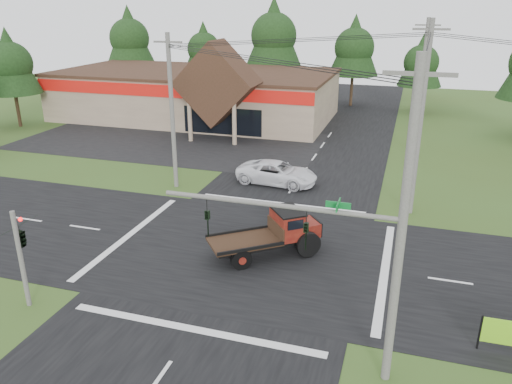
% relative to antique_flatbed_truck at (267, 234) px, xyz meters
% --- Properties ---
extents(ground, '(120.00, 120.00, 0.00)m').
position_rel_antique_flatbed_truck_xyz_m(ground, '(-1.03, 0.06, -1.21)').
color(ground, '#384D1B').
rests_on(ground, ground).
extents(road_ns, '(12.00, 120.00, 0.02)m').
position_rel_antique_flatbed_truck_xyz_m(road_ns, '(-1.03, 0.06, -1.20)').
color(road_ns, black).
rests_on(road_ns, ground).
extents(road_ew, '(120.00, 12.00, 0.02)m').
position_rel_antique_flatbed_truck_xyz_m(road_ew, '(-1.03, 0.06, -1.20)').
color(road_ew, black).
rests_on(road_ew, ground).
extents(parking_apron, '(28.00, 14.00, 0.02)m').
position_rel_antique_flatbed_truck_xyz_m(parking_apron, '(-15.03, 19.06, -1.19)').
color(parking_apron, black).
rests_on(parking_apron, ground).
extents(cvs_building, '(30.40, 18.20, 9.19)m').
position_rel_antique_flatbed_truck_xyz_m(cvs_building, '(-16.73, 29.63, 1.57)').
color(cvs_building, '#8C745F').
rests_on(cvs_building, ground).
extents(traffic_signal_mast, '(8.12, 0.24, 7.00)m').
position_rel_antique_flatbed_truck_xyz_m(traffic_signal_mast, '(4.79, -7.44, 3.22)').
color(traffic_signal_mast, '#595651').
rests_on(traffic_signal_mast, ground).
extents(traffic_signal_corner, '(0.53, 2.48, 4.40)m').
position_rel_antique_flatbed_truck_xyz_m(traffic_signal_corner, '(-8.53, -7.26, 2.32)').
color(traffic_signal_corner, '#595651').
rests_on(traffic_signal_corner, ground).
extents(utility_pole_nr, '(2.00, 0.30, 11.00)m').
position_rel_antique_flatbed_truck_xyz_m(utility_pole_nr, '(6.47, -7.44, 4.43)').
color(utility_pole_nr, '#595651').
rests_on(utility_pole_nr, ground).
extents(utility_pole_nw, '(2.00, 0.30, 10.50)m').
position_rel_antique_flatbed_truck_xyz_m(utility_pole_nw, '(-9.03, 8.06, 4.18)').
color(utility_pole_nw, '#595651').
rests_on(utility_pole_nw, ground).
extents(utility_pole_ne, '(2.00, 0.30, 11.50)m').
position_rel_antique_flatbed_truck_xyz_m(utility_pole_ne, '(6.97, 8.06, 4.68)').
color(utility_pole_ne, '#595651').
rests_on(utility_pole_ne, ground).
extents(utility_pole_n, '(2.00, 0.30, 11.20)m').
position_rel_antique_flatbed_truck_xyz_m(utility_pole_n, '(6.97, 22.06, 4.53)').
color(utility_pole_n, '#595651').
rests_on(utility_pole_n, ground).
extents(tree_row_a, '(6.72, 6.72, 12.12)m').
position_rel_antique_flatbed_truck_xyz_m(tree_row_a, '(-31.03, 40.06, 6.84)').
color(tree_row_a, '#332316').
rests_on(tree_row_a, ground).
extents(tree_row_b, '(5.60, 5.60, 10.10)m').
position_rel_antique_flatbed_truck_xyz_m(tree_row_b, '(-21.03, 42.06, 5.50)').
color(tree_row_b, '#332316').
rests_on(tree_row_b, ground).
extents(tree_row_c, '(7.28, 7.28, 13.13)m').
position_rel_antique_flatbed_truck_xyz_m(tree_row_c, '(-11.03, 41.06, 7.51)').
color(tree_row_c, '#332316').
rests_on(tree_row_c, ground).
extents(tree_row_d, '(6.16, 6.16, 11.11)m').
position_rel_antique_flatbed_truck_xyz_m(tree_row_d, '(-1.03, 42.06, 6.17)').
color(tree_row_d, '#332316').
rests_on(tree_row_d, ground).
extents(tree_row_e, '(5.04, 5.04, 9.09)m').
position_rel_antique_flatbed_truck_xyz_m(tree_row_e, '(6.97, 40.06, 4.83)').
color(tree_row_e, '#332316').
rests_on(tree_row_e, ground).
extents(tree_side_w, '(5.60, 5.60, 10.10)m').
position_rel_antique_flatbed_truck_xyz_m(tree_side_w, '(-33.03, 20.06, 5.50)').
color(tree_side_w, '#332316').
rests_on(tree_side_w, ground).
extents(antique_flatbed_truck, '(5.91, 5.28, 2.41)m').
position_rel_antique_flatbed_truck_xyz_m(antique_flatbed_truck, '(0.00, 0.00, 0.00)').
color(antique_flatbed_truck, '#4F0C0B').
rests_on(antique_flatbed_truck, ground).
extents(white_pickup, '(6.00, 3.19, 1.60)m').
position_rel_antique_flatbed_truck_xyz_m(white_pickup, '(-2.34, 10.81, -0.41)').
color(white_pickup, white).
rests_on(white_pickup, ground).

